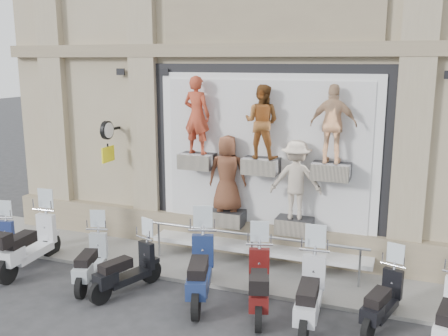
{
  "coord_description": "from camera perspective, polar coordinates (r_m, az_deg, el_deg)",
  "views": [
    {
      "loc": [
        3.1,
        -7.85,
        4.63
      ],
      "look_at": [
        -0.62,
        1.9,
        2.37
      ],
      "focal_mm": 40.0,
      "sensor_mm": 36.0,
      "label": 1
    }
  ],
  "objects": [
    {
      "name": "scooter_b",
      "position": [
        12.0,
        -21.45,
        -6.97
      ],
      "size": [
        0.77,
        2.15,
        1.71
      ],
      "primitive_type": null,
      "rotation": [
        0.0,
        0.0,
        0.07
      ],
      "color": "silver",
      "rests_on": "ground"
    },
    {
      "name": "ground",
      "position": [
        9.62,
        -0.62,
        -16.52
      ],
      "size": [
        90.0,
        90.0,
        0.0
      ],
      "primitive_type": "plane",
      "color": "#2E2E31",
      "rests_on": "ground"
    },
    {
      "name": "guard_rail",
      "position": [
        11.13,
        3.21,
        -9.75
      ],
      "size": [
        5.06,
        0.1,
        0.93
      ],
      "primitive_type": null,
      "color": "#9EA0A5",
      "rests_on": "ground"
    },
    {
      "name": "building",
      "position": [
        15.23,
        9.48,
        17.23
      ],
      "size": [
        14.0,
        8.6,
        12.0
      ],
      "primitive_type": null,
      "color": "tan",
      "rests_on": "ground"
    },
    {
      "name": "scooter_g",
      "position": [
        9.08,
        9.82,
        -12.67
      ],
      "size": [
        0.76,
        2.09,
        1.66
      ],
      "primitive_type": null,
      "rotation": [
        0.0,
        0.0,
        0.08
      ],
      "color": "silver",
      "rests_on": "ground"
    },
    {
      "name": "sidewalk",
      "position": [
        11.38,
        3.34,
        -11.56
      ],
      "size": [
        16.0,
        2.2,
        0.08
      ],
      "primitive_type": "cube",
      "color": "gray",
      "rests_on": "ground"
    },
    {
      "name": "clock_sign_bracket",
      "position": [
        12.6,
        -13.16,
        3.57
      ],
      "size": [
        0.1,
        0.8,
        1.02
      ],
      "color": "black",
      "rests_on": "ground"
    },
    {
      "name": "shop_vitrine",
      "position": [
        11.24,
        4.77,
        0.72
      ],
      "size": [
        5.6,
        0.87,
        4.3
      ],
      "color": "black",
      "rests_on": "ground"
    },
    {
      "name": "scooter_h",
      "position": [
        9.4,
        17.72,
        -13.14
      ],
      "size": [
        0.94,
        1.77,
        1.38
      ],
      "primitive_type": null,
      "rotation": [
        0.0,
        0.0,
        -0.28
      ],
      "color": "black",
      "rests_on": "ground"
    },
    {
      "name": "scooter_f",
      "position": [
        9.45,
        4.03,
        -11.8
      ],
      "size": [
        1.09,
        2.01,
        1.57
      ],
      "primitive_type": null,
      "rotation": [
        0.0,
        0.0,
        0.29
      ],
      "color": "#500E0D",
      "rests_on": "ground"
    },
    {
      "name": "scooter_d",
      "position": [
        10.35,
        -11.14,
        -10.21
      ],
      "size": [
        1.09,
        1.84,
        1.44
      ],
      "primitive_type": null,
      "rotation": [
        0.0,
        0.0,
        -0.35
      ],
      "color": "black",
      "rests_on": "ground"
    },
    {
      "name": "scooter_c",
      "position": [
        10.9,
        -15.03,
        -9.2
      ],
      "size": [
        1.02,
        1.86,
        1.45
      ],
      "primitive_type": null,
      "rotation": [
        0.0,
        0.0,
        0.3
      ],
      "color": "#9BA3A8",
      "rests_on": "ground"
    },
    {
      "name": "scooter_e",
      "position": [
        9.83,
        -2.78,
        -10.31
      ],
      "size": [
        1.24,
        2.21,
        1.72
      ],
      "primitive_type": null,
      "rotation": [
        0.0,
        0.0,
        0.31
      ],
      "color": "navy",
      "rests_on": "ground"
    }
  ]
}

